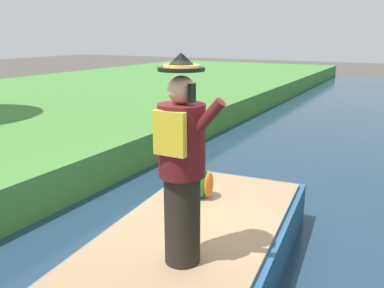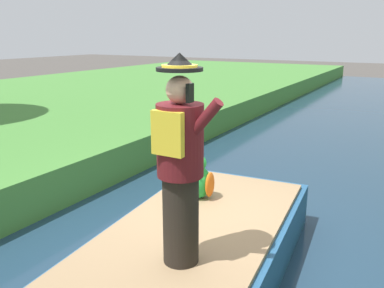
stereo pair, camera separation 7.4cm
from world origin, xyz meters
name	(u,v)px [view 1 (the left image)]	position (x,y,z in m)	size (l,w,h in m)	color
ground_plane	(209,271)	(0.00, 0.00, 0.00)	(80.00, 80.00, 0.00)	#4C4742
canal_water	(209,267)	(0.00, 0.00, 0.05)	(5.30, 48.00, 0.10)	#1E384C
boat	(187,262)	(0.00, -0.51, 0.40)	(2.19, 4.35, 0.61)	#23517A
person_pirate	(182,164)	(0.20, -0.95, 1.64)	(0.61, 0.42, 1.85)	black
parrot_plush	(199,179)	(-0.36, 0.41, 0.95)	(0.36, 0.35, 0.57)	green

